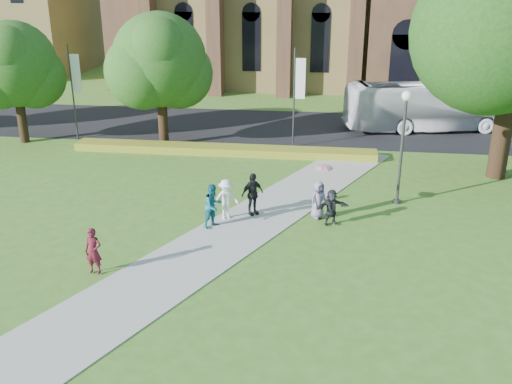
# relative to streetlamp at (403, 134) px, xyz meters

# --- Properties ---
(ground) EXTENTS (160.00, 160.00, 0.00)m
(ground) POSITION_rel_streetlamp_xyz_m (-7.50, -6.50, -3.30)
(ground) COLOR #466C20
(ground) RESTS_ON ground
(road) EXTENTS (160.00, 10.00, 0.02)m
(road) POSITION_rel_streetlamp_xyz_m (-7.50, 13.50, -3.29)
(road) COLOR black
(road) RESTS_ON ground
(footpath) EXTENTS (15.58, 28.54, 0.04)m
(footpath) POSITION_rel_streetlamp_xyz_m (-7.50, -5.50, -3.28)
(footpath) COLOR #B2B2A8
(footpath) RESTS_ON ground
(flower_hedge) EXTENTS (18.00, 1.40, 0.45)m
(flower_hedge) POSITION_rel_streetlamp_xyz_m (-9.50, 6.70, -3.07)
(flower_hedge) COLOR gold
(flower_hedge) RESTS_ON ground
(streetlamp) EXTENTS (0.44, 0.44, 5.24)m
(streetlamp) POSITION_rel_streetlamp_xyz_m (0.00, 0.00, 0.00)
(streetlamp) COLOR #38383D
(streetlamp) RESTS_ON ground
(street_tree_0) EXTENTS (5.20, 5.20, 7.50)m
(street_tree_0) POSITION_rel_streetlamp_xyz_m (-22.50, 7.50, 1.58)
(street_tree_0) COLOR #332114
(street_tree_0) RESTS_ON ground
(street_tree_1) EXTENTS (5.60, 5.60, 8.05)m
(street_tree_1) POSITION_rel_streetlamp_xyz_m (-13.50, 8.00, 1.93)
(street_tree_1) COLOR #332114
(street_tree_1) RESTS_ON ground
(banner_pole_0) EXTENTS (0.70, 0.10, 6.00)m
(banner_pole_0) POSITION_rel_streetlamp_xyz_m (-5.39, 8.70, 0.09)
(banner_pole_0) COLOR #38383D
(banner_pole_0) RESTS_ON ground
(banner_pole_1) EXTENTS (0.70, 0.10, 6.00)m
(banner_pole_1) POSITION_rel_streetlamp_xyz_m (-19.39, 8.70, 0.09)
(banner_pole_1) COLOR #38383D
(banner_pole_1) RESTS_ON ground
(tour_coach) EXTENTS (12.38, 5.25, 3.36)m
(tour_coach) POSITION_rel_streetlamp_xyz_m (3.64, 14.08, -1.60)
(tour_coach) COLOR white
(tour_coach) RESTS_ON road
(pedestrian_0) EXTENTS (0.64, 0.44, 1.69)m
(pedestrian_0) POSITION_rel_streetlamp_xyz_m (-11.23, -8.33, -2.41)
(pedestrian_0) COLOR #4F121E
(pedestrian_0) RESTS_ON footpath
(pedestrian_1) EXTENTS (1.11, 1.15, 1.87)m
(pedestrian_1) POSITION_rel_streetlamp_xyz_m (-7.88, -3.84, -2.32)
(pedestrian_1) COLOR #186678
(pedestrian_1) RESTS_ON footpath
(pedestrian_2) EXTENTS (1.32, 1.11, 1.78)m
(pedestrian_2) POSITION_rel_streetlamp_xyz_m (-7.51, -2.94, -2.37)
(pedestrian_2) COLOR white
(pedestrian_2) RESTS_ON footpath
(pedestrian_3) EXTENTS (1.13, 1.10, 1.91)m
(pedestrian_3) POSITION_rel_streetlamp_xyz_m (-6.46, -2.32, -2.30)
(pedestrian_3) COLOR black
(pedestrian_3) RESTS_ON footpath
(pedestrian_4) EXTENTS (0.96, 0.92, 1.65)m
(pedestrian_4) POSITION_rel_streetlamp_xyz_m (-3.58, -2.29, -2.43)
(pedestrian_4) COLOR slate
(pedestrian_4) RESTS_ON footpath
(pedestrian_5) EXTENTS (1.50, 0.95, 1.54)m
(pedestrian_5) POSITION_rel_streetlamp_xyz_m (-3.02, -2.92, -2.48)
(pedestrian_5) COLOR #212228
(pedestrian_5) RESTS_ON footpath
(parasol) EXTENTS (0.77, 0.77, 0.65)m
(parasol) POSITION_rel_streetlamp_xyz_m (-3.40, -2.19, -1.28)
(parasol) COLOR pink
(parasol) RESTS_ON pedestrian_4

